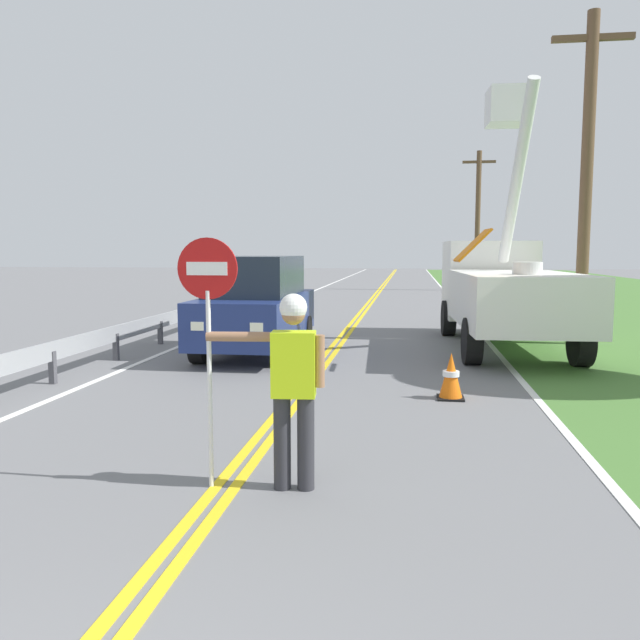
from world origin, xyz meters
TOP-DOWN VIEW (x-y plane):
  - centerline_yellow_left at (-0.09, 20.00)m, footprint 0.11×110.00m
  - centerline_yellow_right at (0.09, 20.00)m, footprint 0.11×110.00m
  - edge_line_right at (3.60, 20.00)m, footprint 0.12×110.00m
  - edge_line_left at (-3.60, 20.00)m, footprint 0.12×110.00m
  - flagger_worker at (0.63, 4.54)m, footprint 1.08×0.28m
  - stop_sign_paddle at (-0.13, 4.47)m, footprint 0.56×0.04m
  - utility_bucket_truck at (3.81, 13.95)m, footprint 2.67×6.90m
  - oncoming_suv_nearest at (-1.60, 12.15)m, footprint 1.94×4.62m
  - utility_pole_near at (5.72, 14.54)m, footprint 1.80×0.28m
  - utility_pole_mid at (5.38, 35.16)m, footprint 1.80×0.28m
  - traffic_cone_lead at (2.31, 8.39)m, footprint 0.40×0.40m
  - guardrail_left_shoulder at (-4.20, 16.54)m, footprint 0.10×32.00m

SIDE VIEW (x-z plane):
  - centerline_yellow_left at x=-0.09m, z-range 0.00..0.01m
  - centerline_yellow_right at x=0.09m, z-range 0.00..0.01m
  - edge_line_right at x=3.60m, z-range 0.00..0.01m
  - edge_line_left at x=-3.60m, z-range 0.00..0.01m
  - traffic_cone_lead at x=2.31m, z-range -0.01..0.69m
  - guardrail_left_shoulder at x=-4.20m, z-range 0.16..0.87m
  - flagger_worker at x=0.63m, z-range 0.13..1.96m
  - oncoming_suv_nearest at x=-1.60m, z-range 0.01..2.11m
  - utility_bucket_truck at x=3.81m, z-range -1.49..4.35m
  - stop_sign_paddle at x=-0.13m, z-range 0.54..2.87m
  - utility_pole_near at x=5.72m, z-range 0.18..7.81m
  - utility_pole_mid at x=5.38m, z-range 0.18..7.89m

